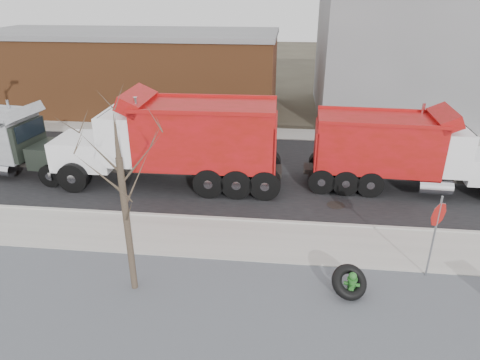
# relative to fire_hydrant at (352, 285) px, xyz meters

# --- Properties ---
(ground) EXTENTS (120.00, 120.00, 0.00)m
(ground) POSITION_rel_fire_hydrant_xyz_m (-2.90, 2.28, -0.36)
(ground) COLOR #383328
(ground) RESTS_ON ground
(gravel_verge) EXTENTS (60.00, 5.00, 0.03)m
(gravel_verge) POSITION_rel_fire_hydrant_xyz_m (-2.90, -1.22, -0.34)
(gravel_verge) COLOR slate
(gravel_verge) RESTS_ON ground
(sidewalk) EXTENTS (60.00, 2.50, 0.06)m
(sidewalk) POSITION_rel_fire_hydrant_xyz_m (-2.90, 2.53, -0.33)
(sidewalk) COLOR #9E9B93
(sidewalk) RESTS_ON ground
(curb) EXTENTS (60.00, 0.15, 0.11)m
(curb) POSITION_rel_fire_hydrant_xyz_m (-2.90, 3.83, -0.30)
(curb) COLOR #9E9B93
(curb) RESTS_ON ground
(road) EXTENTS (60.00, 9.40, 0.02)m
(road) POSITION_rel_fire_hydrant_xyz_m (-2.90, 8.58, -0.35)
(road) COLOR black
(road) RESTS_ON ground
(far_sidewalk) EXTENTS (60.00, 2.00, 0.06)m
(far_sidewalk) POSITION_rel_fire_hydrant_xyz_m (-2.90, 14.28, -0.33)
(far_sidewalk) COLOR #9E9B93
(far_sidewalk) RESTS_ON ground
(building_grey) EXTENTS (12.00, 10.00, 8.00)m
(building_grey) POSITION_rel_fire_hydrant_xyz_m (6.10, 20.28, 3.64)
(building_grey) COLOR gray
(building_grey) RESTS_ON ground
(building_brick) EXTENTS (20.20, 8.20, 5.30)m
(building_brick) POSITION_rel_fire_hydrant_xyz_m (-12.90, 19.28, 2.30)
(building_brick) COLOR brown
(building_brick) RESTS_ON ground
(bare_tree) EXTENTS (3.20, 3.20, 5.20)m
(bare_tree) POSITION_rel_fire_hydrant_xyz_m (-6.10, -0.32, 2.94)
(bare_tree) COLOR #382D23
(bare_tree) RESTS_ON ground
(fire_hydrant) EXTENTS (0.45, 0.44, 0.78)m
(fire_hydrant) POSITION_rel_fire_hydrant_xyz_m (0.00, 0.00, 0.00)
(fire_hydrant) COLOR #31712B
(fire_hydrant) RESTS_ON ground
(truck_tire) EXTENTS (1.28, 1.24, 0.89)m
(truck_tire) POSITION_rel_fire_hydrant_xyz_m (-0.07, 0.03, 0.09)
(truck_tire) COLOR black
(truck_tire) RESTS_ON ground
(stop_sign) EXTENTS (0.57, 0.49, 2.66)m
(stop_sign) POSITION_rel_fire_hydrant_xyz_m (2.35, 1.18, 1.46)
(stop_sign) COLOR gray
(stop_sign) RESTS_ON ground
(dump_truck_red_a) EXTENTS (8.67, 2.73, 3.49)m
(dump_truck_red_a) POSITION_rel_fire_hydrant_xyz_m (2.88, 7.43, 1.42)
(dump_truck_red_a) COLOR black
(dump_truck_red_a) RESTS_ON ground
(dump_truck_red_b) EXTENTS (9.72, 2.93, 4.04)m
(dump_truck_red_b) POSITION_rel_fire_hydrant_xyz_m (-6.56, 6.85, 1.70)
(dump_truck_red_b) COLOR black
(dump_truck_red_b) RESTS_ON ground
(dump_truck_grey) EXTENTS (7.17, 2.93, 3.18)m
(dump_truck_grey) POSITION_rel_fire_hydrant_xyz_m (-14.84, 7.24, 1.27)
(dump_truck_grey) COLOR black
(dump_truck_grey) RESTS_ON ground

